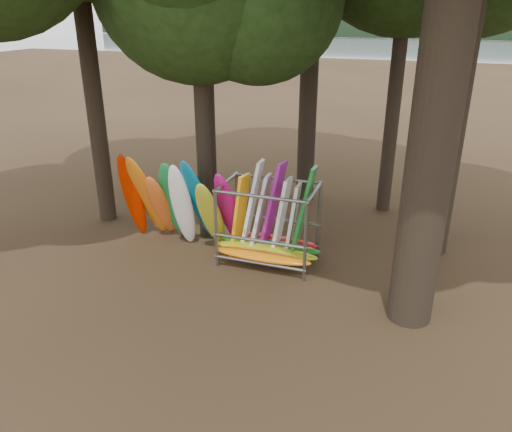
% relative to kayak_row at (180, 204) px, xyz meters
% --- Properties ---
extents(ground, '(120.00, 120.00, 0.00)m').
position_rel_kayak_row_xyz_m(ground, '(1.99, -1.82, -1.30)').
color(ground, '#47331E').
rests_on(ground, ground).
extents(lake, '(160.00, 160.00, 0.00)m').
position_rel_kayak_row_xyz_m(lake, '(1.99, 58.18, -1.30)').
color(lake, gray).
rests_on(lake, ground).
extents(far_shore, '(160.00, 4.00, 4.00)m').
position_rel_kayak_row_xyz_m(far_shore, '(1.99, 108.18, 0.70)').
color(far_shore, black).
rests_on(far_shore, ground).
extents(kayak_row, '(3.64, 2.04, 3.01)m').
position_rel_kayak_row_xyz_m(kayak_row, '(0.00, 0.00, 0.00)').
color(kayak_row, '#B91C00').
rests_on(kayak_row, ground).
extents(storage_rack, '(2.91, 1.58, 2.82)m').
position_rel_kayak_row_xyz_m(storage_rack, '(2.71, -0.09, -0.27)').
color(storage_rack, slate).
rests_on(storage_rack, ground).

